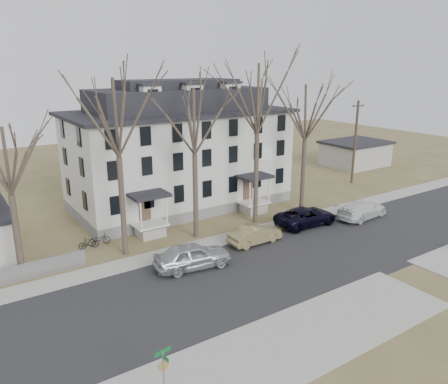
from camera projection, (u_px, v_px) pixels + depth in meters
ground at (330, 266)px, 30.13m from camera, size 120.00×120.00×0.00m
main_road at (310, 256)px, 31.72m from camera, size 120.00×10.00×0.04m
far_sidewalk at (259, 231)px, 36.51m from camera, size 120.00×2.00×0.08m
near_sidewalk_left at (293, 343)px, 21.88m from camera, size 20.00×5.00×0.08m
yellow_curb at (310, 222)px, 38.45m from camera, size 14.00×0.25×0.06m
boarding_house at (180, 151)px, 41.85m from camera, size 20.80×12.36×12.05m
distant_building at (355, 153)px, 59.44m from camera, size 8.50×6.50×3.35m
tree_far_left at (116, 112)px, 29.15m from camera, size 8.40×8.40×13.72m
tree_mid_left at (194, 117)px, 32.56m from camera, size 7.80×7.80×12.74m
tree_center at (258, 94)px, 35.33m from camera, size 9.00×9.00×14.70m
tree_mid_right at (306, 109)px, 38.68m from camera, size 7.80×7.80×12.74m
tree_bungalow at (6, 157)px, 26.06m from camera, size 6.60×6.60×10.78m
utility_pole_far at (355, 141)px, 49.75m from camera, size 2.00×0.28×9.50m
car_silver at (193, 256)px, 29.60m from camera, size 5.49×2.82×1.79m
car_tan at (255, 235)px, 33.74m from camera, size 4.42×1.60×1.45m
car_navy at (306, 217)px, 37.53m from camera, size 5.76×2.87×1.57m
car_white at (362, 210)px, 39.30m from camera, size 5.65×2.68×1.59m
bicycle_left at (99, 240)px, 33.49m from camera, size 1.76×0.74×0.90m
bicycle_right at (89, 243)px, 32.80m from camera, size 1.57×0.65×0.91m
street_sign at (163, 369)px, 17.36m from camera, size 0.76×0.76×2.68m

